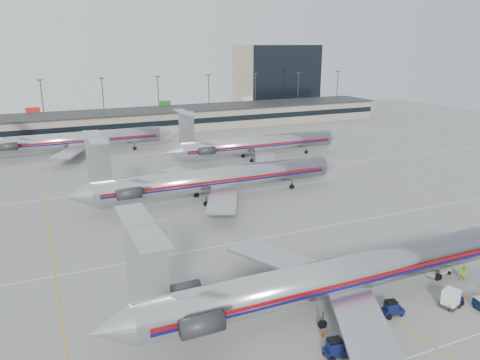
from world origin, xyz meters
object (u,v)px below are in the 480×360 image
belt_loader (439,270)px  uld_container (451,299)px  jet_foreground (328,278)px  jet_second_row (212,179)px  tug_center (392,309)px

belt_loader → uld_container: bearing=-138.6°
jet_foreground → jet_second_row: jet_second_row is taller
tug_center → uld_container: bearing=0.4°
tug_center → belt_loader: (11.00, 4.46, -0.24)m
jet_second_row → uld_container: (10.09, -41.61, -2.75)m
tug_center → belt_loader: 11.87m
jet_second_row → tug_center: bearing=-85.0°
uld_container → tug_center: bearing=150.2°
jet_foreground → jet_second_row: size_ratio=0.97×
jet_second_row → tug_center: 40.71m
jet_second_row → belt_loader: size_ratio=12.58×
jet_foreground → uld_container: 13.05m
jet_second_row → uld_container: bearing=-76.4°
tug_center → belt_loader: size_ratio=0.57×
tug_center → jet_second_row: bearing=105.3°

